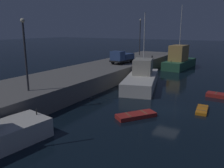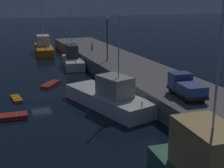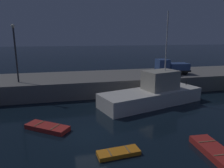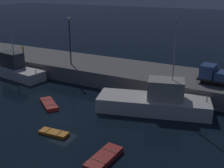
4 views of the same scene
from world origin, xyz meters
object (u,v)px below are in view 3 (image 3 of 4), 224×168
rowboat_white_mid (119,153)px  lamp_post_west (15,49)px  utility_truck (171,67)px  dinghy_orange_near (47,127)px  dinghy_red_small (214,151)px  fishing_trawler_red (153,93)px

rowboat_white_mid → lamp_post_west: (-9.01, 15.44, 6.28)m
utility_truck → lamp_post_west: bearing=-178.1°
lamp_post_west → utility_truck: 21.83m
dinghy_orange_near → dinghy_red_small: 13.24m
rowboat_white_mid → utility_truck: (12.60, 16.15, 3.22)m
utility_truck → dinghy_red_small: bearing=-109.3°
lamp_post_west → fishing_trawler_red: bearing=-19.7°
dinghy_orange_near → utility_truck: size_ratio=0.74×
rowboat_white_mid → lamp_post_west: bearing=120.3°
dinghy_orange_near → fishing_trawler_red: bearing=20.9°
dinghy_red_small → lamp_post_west: bearing=132.5°
dinghy_orange_near → rowboat_white_mid: size_ratio=1.32×
rowboat_white_mid → dinghy_red_small: dinghy_red_small is taller
dinghy_orange_near → rowboat_white_mid: dinghy_orange_near is taller
fishing_trawler_red → dinghy_red_small: fishing_trawler_red is taller
lamp_post_west → dinghy_orange_near: bearing=-68.6°
lamp_post_west → utility_truck: bearing=1.9°
fishing_trawler_red → rowboat_white_mid: (-6.91, -9.76, -1.12)m
fishing_trawler_red → lamp_post_west: 17.67m
dinghy_orange_near → dinghy_red_small: (11.45, -6.65, 0.03)m
utility_truck → rowboat_white_mid: bearing=-128.0°
rowboat_white_mid → utility_truck: size_ratio=0.56×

